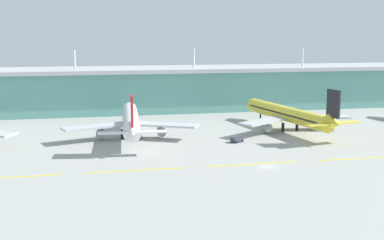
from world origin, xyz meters
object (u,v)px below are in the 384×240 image
Objects in this scene: airliner_far_middle at (288,114)px; pushback_tug at (237,139)px; airliner_near_middle at (131,121)px; safety_cone_left_wingtip at (280,143)px; safety_cone_nose_front at (315,144)px.

pushback_tug is (-25.38, -15.82, -5.35)m from airliner_far_middle.
airliner_far_middle is 12.44× the size of pushback_tug.
airliner_far_middle is (61.07, 1.75, 0.00)m from airliner_near_middle.
safety_cone_nose_front is (11.24, -3.00, 0.00)m from safety_cone_left_wingtip.
safety_cone_left_wingtip is (13.70, -5.96, -0.75)m from pushback_tug.
pushback_tug reaches higher than safety_cone_nose_front.
safety_cone_nose_front is (-0.44, -24.78, -6.10)m from airliner_far_middle.
airliner_near_middle is 61.10m from airliner_far_middle.
safety_cone_left_wingtip is (-11.68, -21.78, -6.10)m from airliner_far_middle.
safety_cone_left_wingtip is (49.40, -20.03, -6.10)m from airliner_near_middle.
airliner_far_middle is at bearing 88.99° from safety_cone_nose_front.
safety_cone_left_wingtip is at bearing 165.07° from safety_cone_nose_front.
pushback_tug reaches higher than safety_cone_left_wingtip.
airliner_near_middle is at bearing 158.49° from pushback_tug.
airliner_near_middle is 12.29× the size of pushback_tug.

